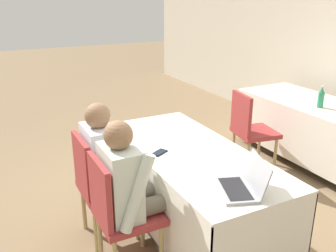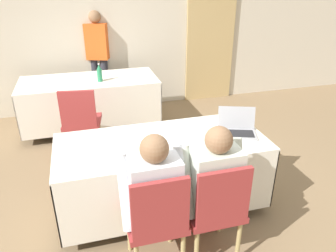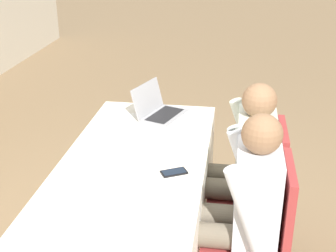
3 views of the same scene
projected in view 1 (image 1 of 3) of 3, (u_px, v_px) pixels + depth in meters
name	position (u px, v px, depth m)	size (l,w,h in m)	color
ground_plane	(189.00, 227.00, 3.34)	(24.00, 24.00, 0.00)	#846B4C
conference_table_near	(190.00, 169.00, 3.14)	(1.91, 0.84, 0.74)	white
conference_table_far	(315.00, 117.00, 4.47)	(1.91, 0.84, 0.74)	white
laptop	(242.00, 185.00, 2.45)	(0.42, 0.38, 0.22)	#99999E
cell_phone	(159.00, 153.00, 3.03)	(0.13, 0.16, 0.01)	black
paper_beside_laptop	(156.00, 128.00, 3.59)	(0.28, 0.34, 0.00)	white
paper_centre_table	(228.00, 193.00, 2.44)	(0.32, 0.36, 0.00)	white
paper_left_edge	(256.00, 180.00, 2.61)	(0.28, 0.34, 0.00)	white
water_bottle	(321.00, 98.00, 4.20)	(0.07, 0.07, 0.25)	#288456
chair_near_left	(99.00, 182.00, 3.04)	(0.44, 0.44, 0.92)	tan
chair_near_right	(118.00, 210.00, 2.66)	(0.44, 0.44, 0.92)	tan
chair_far_spare	(250.00, 128.00, 4.26)	(0.51, 0.51, 0.92)	tan
person_checkered_shirt	(110.00, 162.00, 3.03)	(0.50, 0.52, 1.18)	#665B4C
person_white_shirt	(131.00, 187.00, 2.65)	(0.50, 0.52, 1.18)	#665B4C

